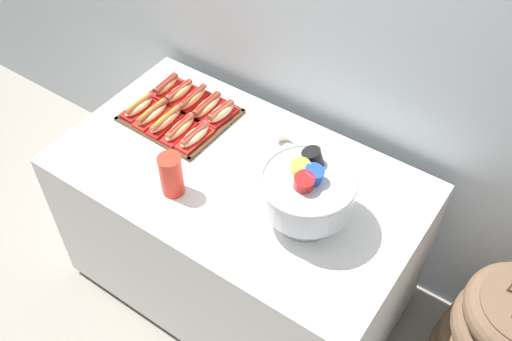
# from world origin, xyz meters

# --- Properties ---
(ground_plane) EXTENTS (10.00, 10.00, 0.00)m
(ground_plane) POSITION_xyz_m (0.00, 0.00, 0.00)
(ground_plane) COLOR gray
(buffet_table) EXTENTS (1.39, 0.80, 0.77)m
(buffet_table) POSITION_xyz_m (0.00, 0.00, 0.41)
(buffet_table) COLOR white
(buffet_table) RESTS_ON ground_plane
(serving_tray) EXTENTS (0.41, 0.37, 0.01)m
(serving_tray) POSITION_xyz_m (-0.38, 0.12, 0.78)
(serving_tray) COLOR #472B19
(serving_tray) RESTS_ON buffet_table
(hot_dog_0) EXTENTS (0.07, 0.16, 0.06)m
(hot_dog_0) POSITION_xyz_m (-0.53, 0.04, 0.80)
(hot_dog_0) COLOR #B21414
(hot_dog_0) RESTS_ON serving_tray
(hot_dog_1) EXTENTS (0.07, 0.18, 0.06)m
(hot_dog_1) POSITION_xyz_m (-0.46, 0.04, 0.80)
(hot_dog_1) COLOR red
(hot_dog_1) RESTS_ON serving_tray
(hot_dog_2) EXTENTS (0.06, 0.18, 0.06)m
(hot_dog_2) POSITION_xyz_m (-0.38, 0.04, 0.80)
(hot_dog_2) COLOR #B21414
(hot_dog_2) RESTS_ON serving_tray
(hot_dog_3) EXTENTS (0.07, 0.18, 0.06)m
(hot_dog_3) POSITION_xyz_m (-0.31, 0.04, 0.80)
(hot_dog_3) COLOR red
(hot_dog_3) RESTS_ON serving_tray
(hot_dog_4) EXTENTS (0.07, 0.17, 0.06)m
(hot_dog_4) POSITION_xyz_m (-0.23, 0.04, 0.80)
(hot_dog_4) COLOR red
(hot_dog_4) RESTS_ON serving_tray
(hot_dog_5) EXTENTS (0.06, 0.15, 0.06)m
(hot_dog_5) POSITION_xyz_m (-0.53, 0.21, 0.81)
(hot_dog_5) COLOR red
(hot_dog_5) RESTS_ON serving_tray
(hot_dog_6) EXTENTS (0.07, 0.17, 0.06)m
(hot_dog_6) POSITION_xyz_m (-0.45, 0.21, 0.81)
(hot_dog_6) COLOR red
(hot_dog_6) RESTS_ON serving_tray
(hot_dog_7) EXTENTS (0.06, 0.18, 0.06)m
(hot_dog_7) POSITION_xyz_m (-0.38, 0.20, 0.81)
(hot_dog_7) COLOR #B21414
(hot_dog_7) RESTS_ON serving_tray
(hot_dog_8) EXTENTS (0.07, 0.18, 0.06)m
(hot_dog_8) POSITION_xyz_m (-0.30, 0.20, 0.81)
(hot_dog_8) COLOR red
(hot_dog_8) RESTS_ON serving_tray
(hot_dog_9) EXTENTS (0.08, 0.16, 0.06)m
(hot_dog_9) POSITION_xyz_m (-0.23, 0.20, 0.81)
(hot_dog_9) COLOR red
(hot_dog_9) RESTS_ON serving_tray
(punch_bowl) EXTENTS (0.33, 0.33, 0.27)m
(punch_bowl) POSITION_xyz_m (0.32, -0.04, 0.93)
(punch_bowl) COLOR silver
(punch_bowl) RESTS_ON buffet_table
(cup_stack) EXTENTS (0.09, 0.09, 0.17)m
(cup_stack) POSITION_xyz_m (-0.14, -0.21, 0.86)
(cup_stack) COLOR red
(cup_stack) RESTS_ON buffet_table
(donut) EXTENTS (0.15, 0.15, 0.04)m
(donut) POSITION_xyz_m (0.08, 0.21, 0.79)
(donut) COLOR silver
(donut) RESTS_ON buffet_table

